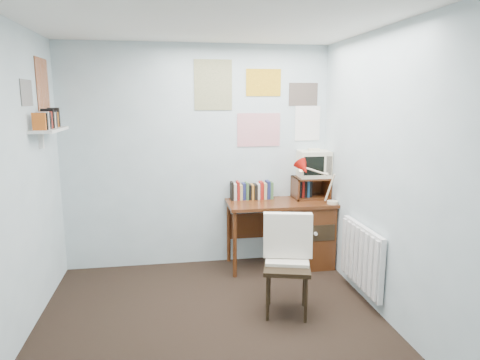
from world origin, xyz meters
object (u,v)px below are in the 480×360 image
object	(u,v)px
crt_tv	(314,163)
wall_shelf	(50,130)
desk_lamp	(333,185)
desk_chair	(287,268)
radiator	(362,257)
desk	(303,231)
tv_riser	(311,188)

from	to	relation	value
crt_tv	wall_shelf	xyz separation A→B (m)	(-2.72, -0.51, 0.44)
desk_lamp	crt_tv	distance (m)	0.40
desk_chair	radiator	world-z (taller)	desk_chair
desk_lamp	crt_tv	xyz separation A→B (m)	(-0.12, 0.33, 0.20)
desk	desk_lamp	xyz separation A→B (m)	(0.27, -0.20, 0.57)
desk	desk_chair	size ratio (longest dim) A/B	1.39
desk_lamp	wall_shelf	xyz separation A→B (m)	(-2.84, -0.18, 0.64)
desk_lamp	tv_riser	size ratio (longest dim) A/B	1.09
crt_tv	wall_shelf	distance (m)	2.81
desk_chair	crt_tv	size ratio (longest dim) A/B	2.47
desk	wall_shelf	xyz separation A→B (m)	(-2.57, -0.38, 1.21)
desk_lamp	radiator	bearing A→B (deg)	-87.20
desk	tv_riser	size ratio (longest dim) A/B	3.00
desk	desk_lamp	world-z (taller)	desk_lamp
desk_chair	radiator	size ratio (longest dim) A/B	1.08
desk	desk_lamp	size ratio (longest dim) A/B	2.76
wall_shelf	tv_riser	bearing A→B (deg)	10.32
crt_tv	desk_lamp	bearing A→B (deg)	-67.48
desk_chair	tv_riser	distance (m)	1.43
wall_shelf	crt_tv	bearing A→B (deg)	10.61
desk_chair	wall_shelf	world-z (taller)	wall_shelf
desk	desk_chair	bearing A→B (deg)	-114.29
desk	wall_shelf	bearing A→B (deg)	-171.60
tv_riser	crt_tv	distance (m)	0.29
desk	wall_shelf	size ratio (longest dim) A/B	1.94
crt_tv	radiator	world-z (taller)	crt_tv
wall_shelf	desk_lamp	bearing A→B (deg)	3.66
tv_riser	wall_shelf	distance (m)	2.83
tv_riser	radiator	size ratio (longest dim) A/B	0.50
desk_lamp	wall_shelf	distance (m)	2.92
desk_chair	tv_riser	size ratio (longest dim) A/B	2.15
desk_lamp	wall_shelf	size ratio (longest dim) A/B	0.70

